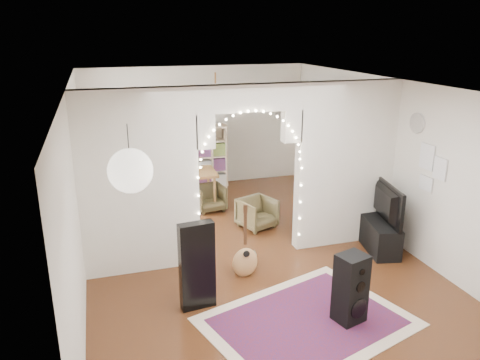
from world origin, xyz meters
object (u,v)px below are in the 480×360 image
object	(u,v)px
floor_speaker	(351,289)
dining_chair_left	(257,213)
acoustic_guitar	(245,251)
bookcase	(196,157)
dining_chair_right	(210,198)
dining_table	(185,176)
media_console	(378,235)

from	to	relation	value
floor_speaker	dining_chair_left	distance (m)	3.07
acoustic_guitar	bookcase	world-z (taller)	bookcase
bookcase	dining_chair_right	world-z (taller)	bookcase
bookcase	dining_chair_right	distance (m)	1.52
bookcase	dining_table	xyz separation A→B (m)	(-0.46, -1.20, -0.04)
acoustic_guitar	bookcase	size ratio (longest dim) A/B	0.66
dining_table	dining_chair_right	distance (m)	0.65
acoustic_guitar	media_console	size ratio (longest dim) A/B	0.95
media_console	dining_chair_right	size ratio (longest dim) A/B	1.77
dining_chair_left	dining_chair_right	distance (m)	1.26
floor_speaker	dining_chair_left	bearing A→B (deg)	76.49
dining_table	dining_chair_right	bearing A→B (deg)	-27.63
floor_speaker	dining_chair_left	world-z (taller)	floor_speaker
floor_speaker	dining_chair_right	distance (m)	4.23
media_console	dining_chair_right	distance (m)	3.36
acoustic_guitar	dining_table	xyz separation A→B (m)	(-0.29, 2.99, 0.27)
media_console	dining_table	size ratio (longest dim) A/B	0.81
floor_speaker	media_console	xyz separation A→B (m)	(1.46, 1.63, -0.19)
floor_speaker	bookcase	size ratio (longest dim) A/B	0.62
media_console	dining_chair_right	xyz separation A→B (m)	(-2.21, 2.53, 0.01)
floor_speaker	dining_table	size ratio (longest dim) A/B	0.73
media_console	bookcase	distance (m)	4.56
dining_chair_left	dining_chair_right	size ratio (longest dim) A/B	1.06
dining_table	dining_chair_right	xyz separation A→B (m)	(0.43, -0.24, -0.42)
acoustic_guitar	dining_chair_right	size ratio (longest dim) A/B	1.68
dining_chair_right	bookcase	bearing A→B (deg)	81.29
dining_table	dining_chair_left	bearing A→B (deg)	-49.88
media_console	dining_chair_left	bearing A→B (deg)	149.81
acoustic_guitar	floor_speaker	xyz separation A→B (m)	(0.90, -1.41, 0.03)
bookcase	dining_table	distance (m)	1.29
acoustic_guitar	bookcase	xyz separation A→B (m)	(0.18, 4.19, 0.31)
floor_speaker	dining_chair_right	bearing A→B (deg)	84.21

